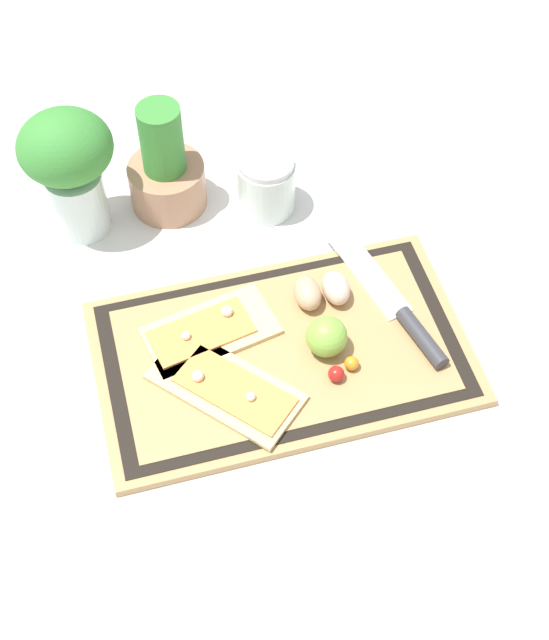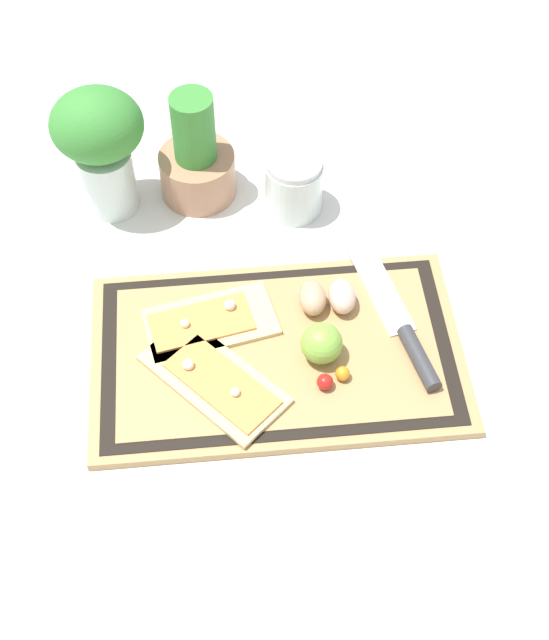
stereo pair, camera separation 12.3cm
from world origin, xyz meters
TOP-DOWN VIEW (x-y plane):
  - ground_plane at (0.00, 0.00)m, footprint 6.00×6.00m
  - cutting_board at (0.00, 0.00)m, footprint 0.51×0.30m
  - pizza_slice_near at (-0.09, -0.04)m, footprint 0.21×0.21m
  - pizza_slice_far at (-0.09, 0.05)m, footprint 0.20×0.13m
  - knife at (0.18, 0.00)m, footprint 0.09×0.28m
  - egg_brown at (0.06, 0.07)m, footprint 0.04×0.06m
  - egg_pink at (0.10, 0.07)m, footprint 0.04×0.06m
  - lime at (0.06, -0.01)m, footprint 0.06×0.06m
  - cherry_tomato_red at (0.06, -0.07)m, footprint 0.02×0.02m
  - cherry_tomato_yellow at (0.08, -0.05)m, footprint 0.02×0.02m
  - herb_pot at (-0.09, 0.33)m, footprint 0.12×0.12m
  - sauce_jar at (0.05, 0.28)m, footprint 0.09×0.09m
  - herb_glass at (-0.23, 0.31)m, footprint 0.14×0.12m

SIDE VIEW (x-z plane):
  - ground_plane at x=0.00m, z-range 0.00..0.00m
  - cutting_board at x=0.00m, z-range 0.00..0.02m
  - pizza_slice_near at x=-0.09m, z-range 0.01..0.03m
  - pizza_slice_far at x=-0.09m, z-range 0.01..0.03m
  - knife at x=0.18m, z-range 0.01..0.04m
  - cherry_tomato_yellow at x=0.08m, z-range 0.02..0.04m
  - cherry_tomato_red at x=0.06m, z-range 0.02..0.04m
  - egg_brown at x=0.06m, z-range 0.02..0.06m
  - egg_pink at x=0.10m, z-range 0.02..0.06m
  - sauce_jar at x=0.05m, z-range -0.01..0.09m
  - lime at x=0.06m, z-range 0.02..0.07m
  - herb_pot at x=-0.09m, z-range -0.03..0.16m
  - herb_glass at x=-0.23m, z-range 0.02..0.24m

